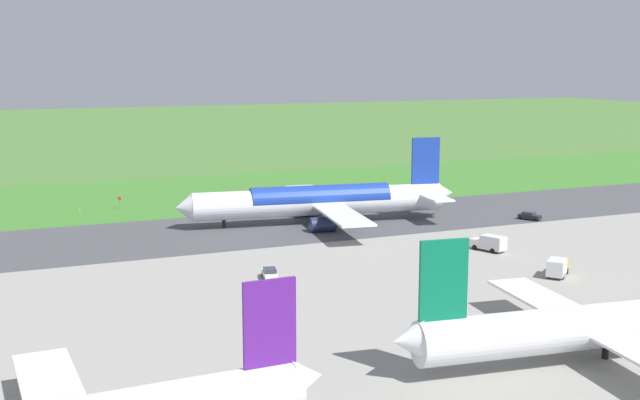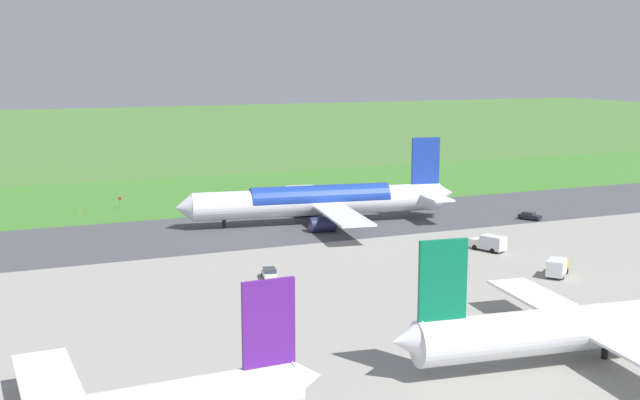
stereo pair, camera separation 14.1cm
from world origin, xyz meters
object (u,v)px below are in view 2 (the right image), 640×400
at_px(service_car_ops, 269,273).
at_px(service_car_followme, 530,216).
at_px(no_stopping_sign, 120,202).
at_px(airliner_parked_mid, 604,324).
at_px(traffic_cone_orange, 80,210).
at_px(airliner_main, 322,201).
at_px(service_truck_baggage, 489,243).
at_px(service_truck_fuel, 557,267).

bearing_deg(service_car_ops, service_car_followme, -161.12).
distance_m(service_car_ops, no_stopping_sign, 64.01).
xyz_separation_m(airliner_parked_mid, traffic_cone_orange, (40.26, -106.76, -3.50)).
relative_size(airliner_main, airliner_parked_mid, 1.14).
bearing_deg(airliner_parked_mid, service_truck_baggage, -110.63).
bearing_deg(no_stopping_sign, airliner_main, 137.89).
height_order(airliner_main, service_truck_baggage, airliner_main).
bearing_deg(service_truck_baggage, airliner_main, -62.73).
relative_size(airliner_parked_mid, service_truck_fuel, 8.09).
bearing_deg(service_car_ops, no_stopping_sign, -80.34).
relative_size(airliner_parked_mid, service_car_followme, 10.44).
bearing_deg(airliner_main, service_car_followme, 161.61).
relative_size(service_truck_baggage, traffic_cone_orange, 11.31).
relative_size(airliner_parked_mid, service_car_ops, 10.58).
bearing_deg(service_truck_fuel, service_truck_baggage, -89.98).
height_order(airliner_main, traffic_cone_orange, airliner_main).
relative_size(service_car_ops, traffic_cone_orange, 8.14).
relative_size(service_truck_baggage, no_stopping_sign, 2.42).
height_order(airliner_parked_mid, service_car_followme, airliner_parked_mid).
height_order(service_car_followme, traffic_cone_orange, service_car_followme).
bearing_deg(airliner_main, traffic_cone_orange, -37.15).
height_order(airliner_main, service_truck_fuel, airliner_main).
relative_size(airliner_main, traffic_cone_orange, 98.29).
relative_size(airliner_parked_mid, no_stopping_sign, 18.46).
distance_m(airliner_parked_mid, service_car_ops, 47.69).
bearing_deg(service_car_followme, no_stopping_sign, -30.84).
xyz_separation_m(service_truck_baggage, service_truck_fuel, (-0.00, 16.70, 0.00)).
bearing_deg(airliner_main, no_stopping_sign, -42.11).
distance_m(airliner_parked_mid, traffic_cone_orange, 114.15).
height_order(service_truck_fuel, no_stopping_sign, service_truck_fuel).
bearing_deg(service_truck_fuel, airliner_main, -71.42).
relative_size(service_car_followme, traffic_cone_orange, 8.25).
distance_m(airliner_main, service_truck_fuel, 50.73).
height_order(airliner_parked_mid, no_stopping_sign, airliner_parked_mid).
distance_m(service_car_followme, no_stopping_sign, 82.83).
xyz_separation_m(service_truck_baggage, service_car_followme, (-22.06, -18.60, -0.56)).
height_order(service_car_followme, service_car_ops, same).
height_order(service_truck_baggage, service_car_followme, service_truck_baggage).
bearing_deg(service_truck_fuel, traffic_cone_orange, -54.17).
bearing_deg(airliner_parked_mid, service_car_followme, -121.60).
xyz_separation_m(airliner_main, service_car_followme, (-38.20, 12.70, -3.51)).
bearing_deg(service_car_ops, airliner_main, -123.62).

